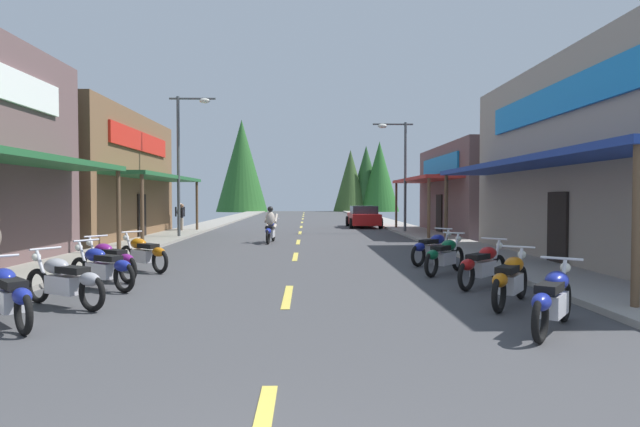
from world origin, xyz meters
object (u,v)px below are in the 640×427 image
at_px(streetlamp_left, 185,147).
at_px(motorcycle_parked_right_4, 433,248).
at_px(motorcycle_parked_left_2, 102,266).
at_px(motorcycle_parked_left_3, 109,260).
at_px(pedestrian_by_shop, 182,216).
at_px(parked_car_curbside, 364,217).
at_px(motorcycle_parked_right_2, 483,265).
at_px(motorcycle_parked_right_1, 510,279).
at_px(streetlamp_right, 399,161).
at_px(pedestrian_strolling, 180,215).
at_px(motorcycle_parked_left_4, 143,253).
at_px(rider_cruising_lead, 271,228).
at_px(motorcycle_parked_right_3, 445,255).
at_px(motorcycle_parked_left_0, 8,294).
at_px(motorcycle_parked_right_0, 553,299).
at_px(motorcycle_parked_left_1, 65,280).

relative_size(streetlamp_left, motorcycle_parked_right_4, 4.04).
distance_m(motorcycle_parked_left_2, motorcycle_parked_left_3, 1.23).
bearing_deg(pedestrian_by_shop, motorcycle_parked_right_4, 107.19).
distance_m(pedestrian_by_shop, parked_car_curbside, 11.64).
xyz_separation_m(motorcycle_parked_right_2, motorcycle_parked_left_3, (-8.44, 1.09, 0.00)).
xyz_separation_m(motorcycle_parked_right_1, parked_car_curbside, (0.04, 24.62, 0.20)).
xyz_separation_m(streetlamp_left, pedestrian_by_shop, (-1.22, 4.40, -3.40)).
bearing_deg(streetlamp_right, motorcycle_parked_right_2, -93.87).
bearing_deg(pedestrian_strolling, motorcycle_parked_left_2, 159.90).
bearing_deg(pedestrian_by_shop, streetlamp_right, 154.43).
height_order(motorcycle_parked_right_2, motorcycle_parked_left_4, same).
relative_size(rider_cruising_lead, parked_car_curbside, 0.50).
relative_size(motorcycle_parked_right_3, motorcycle_parked_left_0, 1.05).
bearing_deg(motorcycle_parked_left_3, motorcycle_parked_right_2, -150.54).
xyz_separation_m(motorcycle_parked_right_0, pedestrian_by_shop, (-10.50, 21.75, 0.42)).
distance_m(streetlamp_right, motorcycle_parked_right_4, 13.42).
distance_m(motorcycle_parked_right_2, motorcycle_parked_right_3, 1.94).
bearing_deg(motorcycle_parked_left_2, motorcycle_parked_right_2, -145.67).
height_order(motorcycle_parked_left_4, rider_cruising_lead, rider_cruising_lead).
bearing_deg(parked_car_curbside, motorcycle_parked_left_1, 161.76).
bearing_deg(motorcycle_parked_right_0, motorcycle_parked_right_2, 33.70).
distance_m(motorcycle_parked_left_2, rider_cruising_lead, 11.56).
height_order(motorcycle_parked_right_0, motorcycle_parked_right_3, same).
bearing_deg(motorcycle_parked_left_3, motorcycle_parked_left_2, 140.91).
bearing_deg(motorcycle_parked_left_4, motorcycle_parked_right_1, -170.74).
bearing_deg(motorcycle_parked_left_0, streetlamp_left, -39.88).
height_order(streetlamp_right, motorcycle_parked_left_3, streetlamp_right).
bearing_deg(pedestrian_strolling, streetlamp_left, 167.39).
height_order(motorcycle_parked_left_1, pedestrian_by_shop, pedestrian_by_shop).
distance_m(streetlamp_left, rider_cruising_lead, 6.06).
height_order(motorcycle_parked_right_1, rider_cruising_lead, rider_cruising_lead).
bearing_deg(motorcycle_parked_left_0, rider_cruising_lead, -55.64).
height_order(motorcycle_parked_left_2, motorcycle_parked_left_4, same).
relative_size(motorcycle_parked_right_0, motorcycle_parked_left_2, 0.95).
relative_size(motorcycle_parked_right_4, motorcycle_parked_left_2, 0.90).
bearing_deg(motorcycle_parked_left_2, motorcycle_parked_right_3, -131.91).
relative_size(motorcycle_parked_right_3, parked_car_curbside, 0.39).
bearing_deg(motorcycle_parked_left_1, parked_car_curbside, -77.67).
height_order(motorcycle_parked_right_2, motorcycle_parked_right_3, same).
distance_m(streetlamp_right, motorcycle_parked_left_3, 18.67).
height_order(motorcycle_parked_right_0, pedestrian_strolling, pedestrian_strolling).
distance_m(motorcycle_parked_left_3, rider_cruising_lead, 10.49).
distance_m(motorcycle_parked_right_1, motorcycle_parked_left_2, 8.19).
relative_size(motorcycle_parked_right_1, motorcycle_parked_right_2, 1.12).
relative_size(motorcycle_parked_right_3, motorcycle_parked_left_4, 0.98).
bearing_deg(motorcycle_parked_right_0, motorcycle_parked_left_2, 102.67).
height_order(streetlamp_left, motorcycle_parked_left_0, streetlamp_left).
relative_size(motorcycle_parked_right_2, motorcycle_parked_left_3, 0.90).
bearing_deg(pedestrian_by_shop, streetlamp_left, 85.78).
bearing_deg(motorcycle_parked_right_4, streetlamp_left, 91.94).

